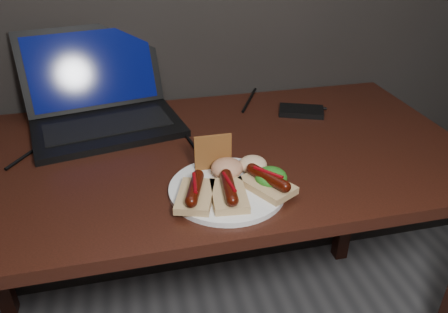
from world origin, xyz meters
TOP-DOWN VIEW (x-y plane):
  - desk at (0.00, 1.38)m, footprint 1.40×0.70m
  - laptop at (-0.22, 1.61)m, footprint 0.45×0.40m
  - hard_drive at (0.35, 1.54)m, footprint 0.15×0.12m
  - desk_cables at (0.03, 1.55)m, footprint 0.88×0.42m
  - plate at (0.04, 1.19)m, footprint 0.32×0.32m
  - bread_sausage_left at (-0.03, 1.16)m, footprint 0.10×0.13m
  - bread_sausage_center at (0.04, 1.15)m, footprint 0.08×0.12m
  - bread_sausage_right at (0.12, 1.16)m, footprint 0.12×0.13m
  - crispbread at (0.03, 1.27)m, footprint 0.09×0.01m
  - salad_greens at (0.14, 1.18)m, footprint 0.07×0.07m
  - salsa_mound at (0.05, 1.23)m, footprint 0.07×0.07m
  - coleslaw_mound at (0.11, 1.24)m, footprint 0.06×0.06m

SIDE VIEW (x-z plane):
  - desk at x=0.00m, z-range 0.29..1.04m
  - desk_cables at x=0.03m, z-range 0.75..0.76m
  - plate at x=0.04m, z-range 0.75..0.76m
  - hard_drive at x=0.35m, z-range 0.75..0.77m
  - bread_sausage_left at x=-0.03m, z-range 0.76..0.80m
  - bread_sausage_center at x=0.04m, z-range 0.76..0.80m
  - bread_sausage_right at x=0.12m, z-range 0.76..0.80m
  - coleslaw_mound at x=0.11m, z-range 0.76..0.80m
  - salad_greens at x=0.14m, z-range 0.76..0.80m
  - salsa_mound at x=0.05m, z-range 0.76..0.80m
  - crispbread at x=0.03m, z-range 0.76..0.85m
  - laptop at x=-0.22m, z-range 0.68..0.93m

